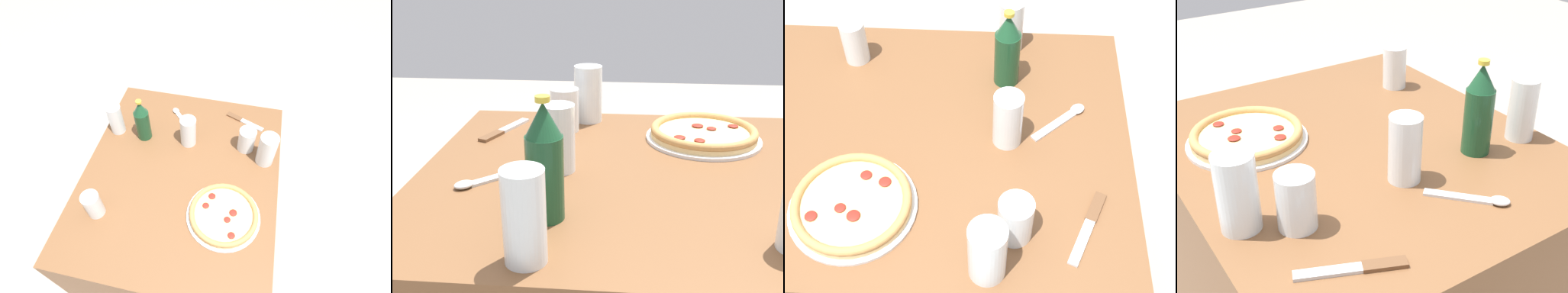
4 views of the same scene
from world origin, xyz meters
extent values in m
cylinder|color=silver|center=(-0.15, -0.21, 0.78)|extent=(0.28, 0.28, 0.01)
cylinder|color=#DBB775|center=(-0.15, -0.21, 0.79)|extent=(0.26, 0.26, 0.01)
cylinder|color=#EACC7F|center=(-0.15, -0.21, 0.80)|extent=(0.23, 0.23, 0.00)
torus|color=tan|center=(-0.15, -0.21, 0.81)|extent=(0.26, 0.26, 0.02)
ellipsoid|color=maroon|center=(-0.13, -0.14, 0.81)|extent=(0.03, 0.03, 0.01)
ellipsoid|color=maroon|center=(-0.17, -0.22, 0.81)|extent=(0.02, 0.02, 0.01)
ellipsoid|color=maroon|center=(-0.14, -0.24, 0.81)|extent=(0.03, 0.03, 0.01)
ellipsoid|color=maroon|center=(-0.23, -0.25, 0.81)|extent=(0.03, 0.03, 0.01)
ellipsoid|color=maroon|center=(-0.09, -0.15, 0.81)|extent=(0.03, 0.03, 0.01)
cylinder|color=white|center=(0.20, -0.25, 0.84)|extent=(0.07, 0.07, 0.11)
cylinder|color=black|center=(0.20, -0.25, 0.81)|extent=(0.06, 0.06, 0.06)
cylinder|color=white|center=(0.18, 0.01, 0.85)|extent=(0.07, 0.07, 0.15)
cylinder|color=#F4A323|center=(0.18, 0.01, 0.83)|extent=(0.06, 0.06, 0.08)
cylinder|color=white|center=(0.18, 0.35, 0.85)|extent=(0.07, 0.07, 0.15)
cylinder|color=beige|center=(0.18, 0.35, 0.82)|extent=(0.05, 0.05, 0.07)
cylinder|color=white|center=(0.15, -0.34, 0.86)|extent=(0.08, 0.08, 0.15)
cylinder|color=#935123|center=(0.15, -0.34, 0.82)|extent=(0.06, 0.06, 0.08)
cylinder|color=#194728|center=(0.17, 0.21, 0.86)|extent=(0.07, 0.07, 0.15)
cone|color=#194728|center=(0.17, 0.21, 0.96)|extent=(0.06, 0.06, 0.06)
cylinder|color=gold|center=(0.17, 0.21, 1.00)|extent=(0.02, 0.02, 0.01)
cube|color=brown|center=(0.38, -0.18, 0.78)|extent=(0.05, 0.08, 0.01)
cube|color=silver|center=(0.34, -0.27, 0.78)|extent=(0.06, 0.12, 0.01)
cube|color=silver|center=(0.30, 0.06, 0.78)|extent=(0.12, 0.11, 0.01)
ellipsoid|color=silver|center=(0.36, 0.11, 0.79)|extent=(0.05, 0.05, 0.01)
camera|label=1|loc=(-0.67, -0.21, 1.87)|focal=28.00mm
camera|label=2|loc=(0.04, 0.96, 1.21)|focal=45.00mm
camera|label=3|loc=(0.16, -0.84, 1.80)|focal=50.00mm
camera|label=4|loc=(0.95, -0.58, 1.40)|focal=50.00mm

